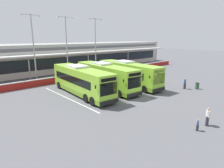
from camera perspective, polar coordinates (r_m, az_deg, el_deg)
ground_plane at (r=23.61m, az=7.70°, el=-4.47°), size 200.00×200.00×0.00m
terminal_building at (r=44.98m, az=-19.39°, el=7.52°), size 70.00×13.00×6.00m
red_barrier_wall at (r=34.33m, az=-10.96°, el=2.15°), size 60.00×0.40×1.10m
coach_bus_leftmost at (r=25.17m, az=-9.22°, el=0.85°), size 3.59×12.29×3.78m
coach_bus_left_centre at (r=27.64m, az=-1.95°, el=2.19°), size 3.59×12.29×3.78m
coach_bus_centre at (r=29.87m, az=4.89°, el=3.02°), size 3.59×12.29×3.78m
bay_stripe_far_west at (r=24.29m, az=-13.23°, el=-4.19°), size 0.14×13.00×0.01m
bay_stripe_west at (r=26.44m, az=-5.25°, el=-2.39°), size 0.14×13.00×0.01m
bay_stripe_mid_west at (r=29.04m, az=1.41°, el=-0.85°), size 0.14×13.00×0.01m
bay_stripe_centre at (r=31.98m, az=6.90°, el=0.43°), size 0.14×13.00×0.01m
pedestrian_in_dark_coat at (r=29.67m, az=21.14°, el=0.25°), size 0.53×0.33×1.62m
pedestrian_child at (r=17.07m, az=24.44°, el=-11.07°), size 0.33×0.20×1.00m
pedestrian_near_bin at (r=18.24m, az=26.91°, el=-8.61°), size 0.44×0.45×1.62m
lamp_post_west at (r=33.82m, az=-22.62°, el=10.98°), size 3.24×0.28×11.00m
lamp_post_centre at (r=35.84m, az=-13.52°, el=11.75°), size 3.24×0.28×11.00m
lamp_post_east at (r=38.12m, az=-5.01°, el=12.18°), size 3.24×0.28×11.00m
litter_bin at (r=30.39m, az=24.30°, el=-0.53°), size 0.54×0.54×0.93m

